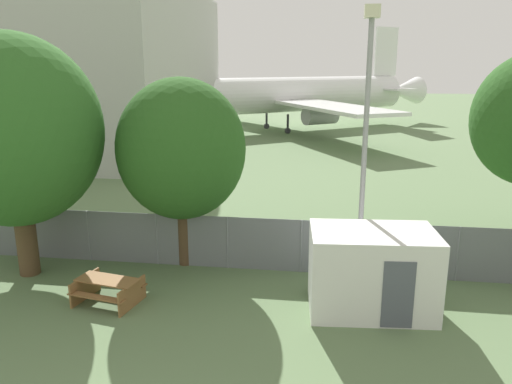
# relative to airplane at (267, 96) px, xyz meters

# --- Properties ---
(hangar_building) EXTENTS (25.56, 20.41, 14.47)m
(hangar_building) POSITION_rel_airplane_xyz_m (-17.18, -13.07, 2.68)
(hangar_building) COLOR #B2B2AD
(hangar_building) RESTS_ON ground
(perimeter_fence) EXTENTS (56.07, 0.07, 1.87)m
(perimeter_fence) POSITION_rel_airplane_xyz_m (2.97, -35.93, -2.77)
(perimeter_fence) COLOR slate
(perimeter_fence) RESTS_ON ground
(airplane) EXTENTS (36.26, 30.56, 11.00)m
(airplane) POSITION_rel_airplane_xyz_m (0.00, 0.00, 0.00)
(airplane) COLOR white
(airplane) RESTS_ON ground
(portable_cabin) EXTENTS (3.67, 2.49, 2.39)m
(portable_cabin) POSITION_rel_airplane_xyz_m (7.65, -38.33, -2.51)
(portable_cabin) COLOR silver
(portable_cabin) RESTS_ON ground
(picnic_bench_near_cabin) EXTENTS (2.08, 1.73, 0.76)m
(picnic_bench_near_cabin) POSITION_rel_airplane_xyz_m (-0.04, -39.02, -3.23)
(picnic_bench_near_cabin) COLOR brown
(picnic_bench_near_cabin) RESTS_ON ground
(tree_near_hangar) EXTENTS (5.59, 5.59, 7.96)m
(tree_near_hangar) POSITION_rel_airplane_xyz_m (-3.61, -37.35, 1.16)
(tree_near_hangar) COLOR #4C3823
(tree_near_hangar) RESTS_ON ground
(tree_behind_benches) EXTENTS (4.37, 4.37, 6.55)m
(tree_behind_benches) POSITION_rel_airplane_xyz_m (1.39, -35.74, 0.42)
(tree_behind_benches) COLOR #4C3823
(tree_behind_benches) RESTS_ON ground
(light_mast) EXTENTS (0.44, 0.44, 8.56)m
(light_mast) POSITION_rel_airplane_xyz_m (7.40, -36.64, 1.46)
(light_mast) COLOR #99999E
(light_mast) RESTS_ON ground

